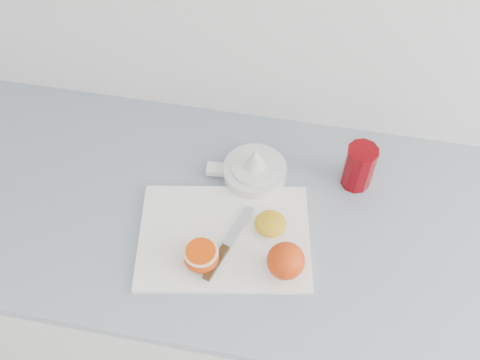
% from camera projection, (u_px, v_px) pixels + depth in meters
% --- Properties ---
extents(counter, '(2.50, 0.64, 0.89)m').
position_uv_depth(counter, '(267.00, 300.00, 1.55)').
color(counter, silver).
rests_on(counter, ground).
extents(cutting_board, '(0.41, 0.32, 0.01)m').
position_uv_depth(cutting_board, '(224.00, 237.00, 1.16)').
color(cutting_board, white).
rests_on(cutting_board, counter).
extents(whole_orange, '(0.08, 0.08, 0.08)m').
position_uv_depth(whole_orange, '(286.00, 261.00, 1.07)').
color(whole_orange, red).
rests_on(whole_orange, cutting_board).
extents(half_orange, '(0.07, 0.07, 0.05)m').
position_uv_depth(half_orange, '(201.00, 256.00, 1.10)').
color(half_orange, red).
rests_on(half_orange, cutting_board).
extents(squeezed_shell, '(0.07, 0.07, 0.03)m').
position_uv_depth(squeezed_shell, '(270.00, 224.00, 1.15)').
color(squeezed_shell, gold).
rests_on(squeezed_shell, cutting_board).
extents(paring_knife, '(0.07, 0.19, 0.01)m').
position_uv_depth(paring_knife, '(220.00, 256.00, 1.12)').
color(paring_knife, '#4B2C11').
rests_on(paring_knife, cutting_board).
extents(citrus_juicer, '(0.19, 0.15, 0.10)m').
position_uv_depth(citrus_juicer, '(254.00, 170.00, 1.24)').
color(citrus_juicer, white).
rests_on(citrus_juicer, counter).
extents(red_tumbler, '(0.07, 0.07, 0.12)m').
position_uv_depth(red_tumbler, '(359.00, 168.00, 1.21)').
color(red_tumbler, '#6F0006').
rests_on(red_tumbler, counter).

